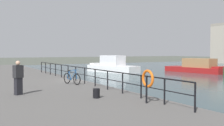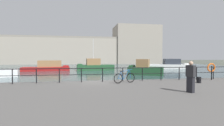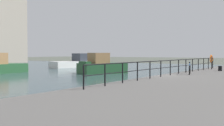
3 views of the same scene
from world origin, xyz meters
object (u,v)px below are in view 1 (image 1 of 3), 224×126
moored_blue_motorboat (197,67)px  life_ring_stand (148,80)px  moored_white_yacht (112,66)px  parked_bicycle (72,78)px  standing_person (18,77)px  mooring_bollard (96,93)px

moored_blue_motorboat → life_ring_stand: life_ring_stand is taller
moored_white_yacht → life_ring_stand: 26.21m
parked_bicycle → standing_person: (2.72, -3.83, 0.47)m
parked_bicycle → mooring_bollard: (5.42, -0.86, -0.17)m
standing_person → moored_blue_motorboat: bearing=-89.2°
parked_bicycle → life_ring_stand: life_ring_stand is taller
moored_blue_motorboat → standing_person: (12.53, -26.07, 0.86)m
moored_white_yacht → life_ring_stand: bearing=137.9°
parked_bicycle → life_ring_stand: size_ratio=1.23×
moored_white_yacht → life_ring_stand: moored_white_yacht is taller
life_ring_stand → parked_bicycle: bearing=-176.5°
moored_white_yacht → parked_bicycle: size_ratio=4.99×
moored_blue_motorboat → mooring_bollard: bearing=-65.2°
parked_bicycle → mooring_bollard: size_ratio=3.89×
mooring_bollard → life_ring_stand: life_ring_stand is taller
mooring_bollard → standing_person: standing_person is taller
parked_bicycle → standing_person: size_ratio=1.01×
life_ring_stand → mooring_bollard: bearing=-148.1°
standing_person → moored_white_yacht: bearing=-65.3°
moored_blue_motorboat → moored_white_yacht: size_ratio=1.05×
moored_white_yacht → parked_bicycle: bearing=127.0°
moored_white_yacht → parked_bicycle: moored_white_yacht is taller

